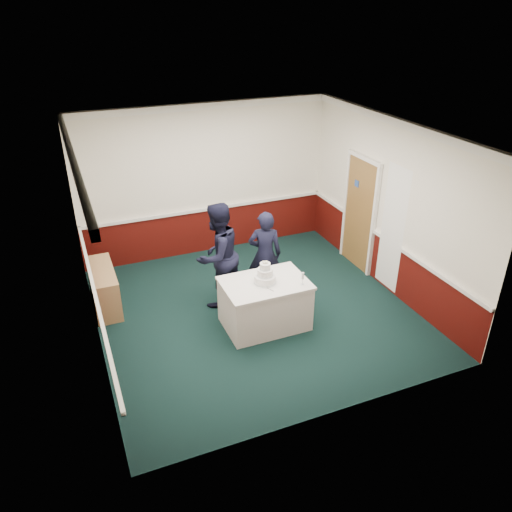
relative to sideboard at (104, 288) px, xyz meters
name	(u,v)px	position (x,y,z in m)	size (l,w,h in m)	color
ground	(255,311)	(2.28, -1.13, -0.35)	(5.00, 5.00, 0.00)	black
room_shell	(245,188)	(2.36, -0.52, 1.62)	(5.00, 5.00, 3.00)	white
sideboard	(104,288)	(0.00, 0.00, 0.00)	(0.41, 1.20, 0.70)	#A67850
cake_table	(265,303)	(2.28, -1.54, 0.05)	(1.32, 0.92, 0.79)	white
wedding_cake	(265,276)	(2.28, -1.54, 0.55)	(0.35, 0.35, 0.36)	white
cake_knife	(268,289)	(2.25, -1.74, 0.44)	(0.01, 0.22, 0.01)	silver
champagne_flute	(303,277)	(2.78, -1.82, 0.58)	(0.05, 0.05, 0.21)	silver
person_man	(218,255)	(1.82, -0.63, 0.56)	(0.88, 0.69, 1.82)	black
person_woman	(265,254)	(2.65, -0.67, 0.43)	(0.57, 0.37, 1.57)	black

